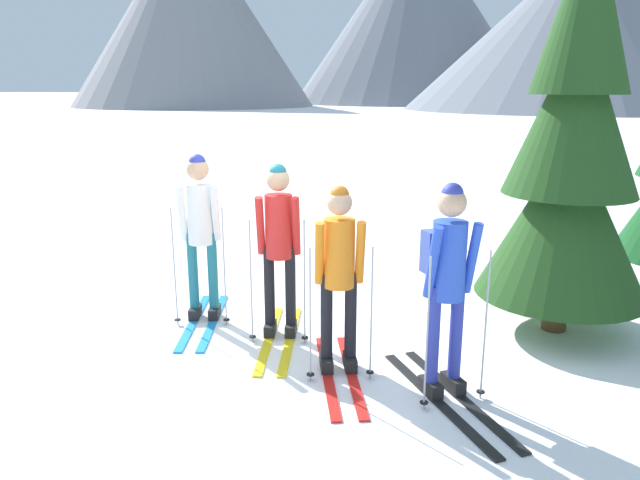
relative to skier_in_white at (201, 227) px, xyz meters
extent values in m
plane|color=white|center=(1.22, -0.36, -1.07)|extent=(400.00, 400.00, 0.00)
cube|color=#1E84D1|center=(0.14, -0.07, -1.06)|extent=(0.62, 1.59, 0.02)
cube|color=#1E84D1|center=(-0.07, -0.14, -1.06)|extent=(0.62, 1.59, 0.02)
cube|color=black|center=(0.11, 0.03, -0.99)|extent=(0.19, 0.28, 0.12)
cylinder|color=#1E6B7A|center=(0.11, 0.03, -0.51)|extent=(0.11, 0.11, 0.89)
cube|color=black|center=(-0.10, -0.05, -0.99)|extent=(0.19, 0.28, 0.12)
cylinder|color=#1E6B7A|center=(-0.10, -0.05, -0.51)|extent=(0.11, 0.11, 0.89)
cylinder|color=white|center=(0.00, -0.01, 0.15)|extent=(0.28, 0.28, 0.66)
sphere|color=tan|center=(0.00, -0.01, 0.63)|extent=(0.24, 0.24, 0.24)
sphere|color=#2D389E|center=(0.00, -0.01, 0.71)|extent=(0.18, 0.18, 0.18)
cylinder|color=white|center=(0.19, -0.01, 0.16)|extent=(0.14, 0.22, 0.63)
cylinder|color=white|center=(-0.15, -0.12, 0.16)|extent=(0.14, 0.22, 0.63)
cylinder|color=#A5A5AD|center=(0.32, -0.09, -0.41)|extent=(0.02, 0.02, 1.33)
cylinder|color=black|center=(0.32, -0.09, -1.01)|extent=(0.07, 0.07, 0.01)
cylinder|color=#A5A5AD|center=(-0.19, -0.27, -0.41)|extent=(0.02, 0.02, 1.33)
cylinder|color=black|center=(-0.19, -0.27, -1.01)|extent=(0.07, 0.07, 0.01)
cube|color=maroon|center=(-0.05, 0.15, 0.18)|extent=(0.30, 0.24, 0.36)
cube|color=yellow|center=(1.13, -0.25, -1.06)|extent=(0.55, 1.68, 0.02)
cube|color=yellow|center=(0.92, -0.31, -1.06)|extent=(0.55, 1.68, 0.02)
cube|color=black|center=(1.10, -0.15, -0.99)|extent=(0.18, 0.28, 0.12)
cylinder|color=black|center=(1.10, -0.15, -0.52)|extent=(0.11, 0.11, 0.87)
cube|color=black|center=(0.89, -0.21, -0.99)|extent=(0.18, 0.28, 0.12)
cylinder|color=black|center=(0.89, -0.21, -0.52)|extent=(0.11, 0.11, 0.87)
cylinder|color=red|center=(1.00, -0.18, 0.12)|extent=(0.28, 0.28, 0.65)
sphere|color=tan|center=(1.00, -0.18, 0.59)|extent=(0.23, 0.23, 0.23)
sphere|color=#1E6B7A|center=(1.00, -0.18, 0.67)|extent=(0.18, 0.18, 0.18)
cylinder|color=red|center=(1.19, -0.19, 0.14)|extent=(0.13, 0.22, 0.62)
cylinder|color=red|center=(0.84, -0.29, 0.14)|extent=(0.13, 0.22, 0.62)
cylinder|color=#A5A5AD|center=(1.31, -0.28, -0.42)|extent=(0.02, 0.02, 1.30)
cylinder|color=black|center=(1.31, -0.28, -1.01)|extent=(0.07, 0.07, 0.01)
cylinder|color=#A5A5AD|center=(0.79, -0.43, -0.42)|extent=(0.02, 0.02, 1.30)
cylinder|color=black|center=(0.79, -0.43, -1.01)|extent=(0.07, 0.07, 0.01)
cube|color=red|center=(1.95, -0.80, -1.06)|extent=(0.71, 1.52, 0.02)
cube|color=red|center=(1.75, -0.89, -1.06)|extent=(0.71, 1.52, 0.02)
cube|color=black|center=(1.91, -0.71, -0.99)|extent=(0.20, 0.28, 0.12)
cylinder|color=black|center=(1.91, -0.71, -0.54)|extent=(0.11, 0.11, 0.82)
cube|color=black|center=(1.71, -0.80, -0.99)|extent=(0.20, 0.28, 0.12)
cylinder|color=black|center=(1.71, -0.80, -0.54)|extent=(0.11, 0.11, 0.82)
cylinder|color=orange|center=(1.81, -0.75, 0.06)|extent=(0.28, 0.28, 0.62)
sphere|color=tan|center=(1.81, -0.75, 0.52)|extent=(0.22, 0.22, 0.22)
sphere|color=#B76019|center=(1.81, -0.75, 0.58)|extent=(0.17, 0.17, 0.17)
cylinder|color=orange|center=(2.00, -0.74, 0.08)|extent=(0.15, 0.22, 0.59)
cylinder|color=orange|center=(1.67, -0.88, 0.08)|extent=(0.15, 0.22, 0.59)
cylinder|color=#A5A5AD|center=(2.13, -0.81, -0.45)|extent=(0.02, 0.02, 1.24)
cylinder|color=black|center=(2.13, -0.81, -1.01)|extent=(0.07, 0.07, 0.01)
cylinder|color=#A5A5AD|center=(1.63, -1.02, -0.45)|extent=(0.02, 0.02, 1.24)
cylinder|color=black|center=(1.63, -1.02, -1.01)|extent=(0.07, 0.07, 0.01)
cube|color=#4C7238|center=(1.74, -0.60, 0.09)|extent=(0.30, 0.25, 0.36)
cube|color=black|center=(2.93, -0.90, -1.06)|extent=(1.17, 1.48, 0.02)
cube|color=black|center=(2.75, -1.03, -1.06)|extent=(1.17, 1.48, 0.02)
cube|color=black|center=(2.86, -0.82, -0.99)|extent=(0.25, 0.27, 0.12)
cylinder|color=#2D389E|center=(2.86, -0.82, -0.52)|extent=(0.11, 0.11, 0.87)
cube|color=black|center=(2.69, -0.95, -0.99)|extent=(0.25, 0.27, 0.12)
cylinder|color=#2D389E|center=(2.69, -0.95, -0.52)|extent=(0.11, 0.11, 0.87)
cylinder|color=blue|center=(2.78, -0.89, 0.12)|extent=(0.28, 0.28, 0.65)
sphere|color=tan|center=(2.78, -0.89, 0.60)|extent=(0.24, 0.24, 0.24)
sphere|color=#2D389E|center=(2.78, -0.89, 0.67)|extent=(0.18, 0.18, 0.18)
cylinder|color=blue|center=(2.96, -0.82, 0.14)|extent=(0.19, 0.21, 0.62)
cylinder|color=blue|center=(2.67, -1.04, 0.14)|extent=(0.19, 0.21, 0.62)
cylinder|color=#A5A5AD|center=(3.10, -0.86, -0.42)|extent=(0.02, 0.02, 1.30)
cylinder|color=black|center=(3.10, -0.86, -1.01)|extent=(0.07, 0.07, 0.01)
cylinder|color=#A5A5AD|center=(2.67, -1.19, -0.42)|extent=(0.02, 0.02, 1.30)
cylinder|color=black|center=(2.67, -1.19, -1.01)|extent=(0.07, 0.07, 0.01)
cube|color=#384C99|center=(2.67, -0.75, 0.15)|extent=(0.30, 0.29, 0.36)
cylinder|color=#51381E|center=(3.75, 0.93, -0.66)|extent=(0.25, 0.25, 0.81)
cone|color=#1E4219|center=(3.75, 0.93, 0.19)|extent=(1.74, 1.74, 1.72)
cone|color=#1E4219|center=(3.75, 0.93, 1.28)|extent=(1.33, 1.33, 1.72)
cone|color=#1E4219|center=(3.75, 0.93, 2.27)|extent=(0.95, 0.95, 1.72)
cone|color=gray|center=(-37.89, 65.75, 10.61)|extent=(30.83, 30.83, 23.36)
cone|color=slate|center=(-13.18, 88.17, 11.90)|extent=(36.47, 36.47, 25.94)
cone|color=slate|center=(7.73, 68.40, 7.36)|extent=(36.47, 36.47, 16.87)
camera|label=1|loc=(3.27, -5.66, 1.50)|focal=33.75mm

